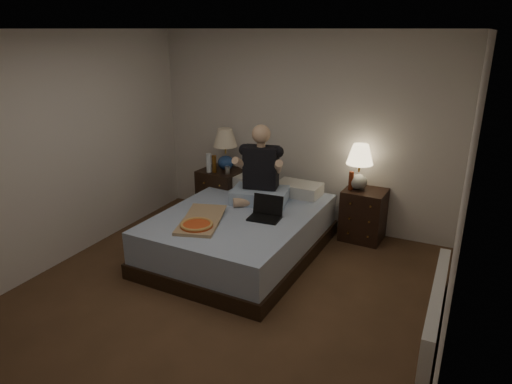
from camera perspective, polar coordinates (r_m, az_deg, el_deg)
The scene contains 18 objects.
floor at distance 4.55m, azimuth -5.04°, elevation -13.66°, with size 4.00×4.50×0.00m, color brown.
ceiling at distance 3.80m, azimuth -6.23°, elevation 19.64°, with size 4.00×4.50×0.00m, color white.
wall_back at distance 5.97m, azimuth 5.65°, elevation 7.59°, with size 4.00×2.50×0.00m, color silver.
wall_left at distance 5.29m, azimuth -24.57°, elevation 4.27°, with size 4.50×2.50×0.00m, color silver.
wall_right at distance 3.48m, azimuth 24.06°, elevation -3.15°, with size 4.50×2.50×0.00m, color silver.
bed at distance 5.31m, azimuth -1.96°, elevation -5.14°, with size 1.59×2.12×0.53m, color #5476A8.
nightstand_left at distance 6.28m, azimuth -4.30°, elevation -0.31°, with size 0.54×0.49×0.70m, color black.
nightstand_right at distance 5.82m, azimuth 13.29°, elevation -2.77°, with size 0.50×0.45×0.65m, color black.
lamp_left at distance 6.12m, azimuth -3.84°, elevation 5.36°, with size 0.32×0.32×0.56m, color navy, non-canonical shape.
lamp_right at distance 5.64m, azimuth 12.78°, elevation 3.06°, with size 0.32×0.32×0.56m, color gray, non-canonical shape.
water_bottle at distance 6.06m, azimuth -5.91°, elevation 3.63°, with size 0.07×0.07×0.25m, color silver.
soda_can at distance 5.99m, azimuth -3.60°, elevation 2.76°, with size 0.07×0.07×0.10m, color #B0B0AB.
beer_bottle_left at distance 6.05m, azimuth -5.24°, elevation 3.53°, with size 0.06×0.06×0.23m, color #55310C.
beer_bottle_right at distance 5.65m, azimuth 11.79°, elevation 1.40°, with size 0.06×0.06×0.23m, color #551D0C.
person at distance 5.36m, azimuth 0.51°, elevation 3.44°, with size 0.66×0.52×0.93m, color black, non-canonical shape.
laptop at distance 4.96m, azimuth 1.06°, elevation -2.15°, with size 0.34×0.28×0.24m, color black, non-canonical shape.
pizza_box at distance 4.79m, azimuth -7.42°, elevation -4.19°, with size 0.40×0.76×0.08m, color tan, non-canonical shape.
radiator at distance 4.41m, azimuth 21.54°, elevation -13.22°, with size 0.10×1.60×0.40m, color silver.
Camera 1 is at (1.98, -3.24, 2.50)m, focal length 32.00 mm.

